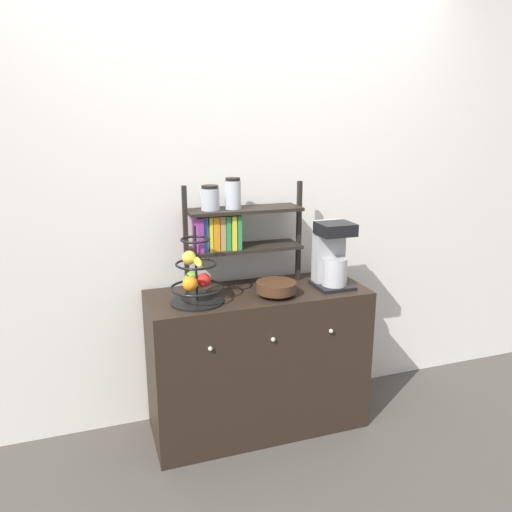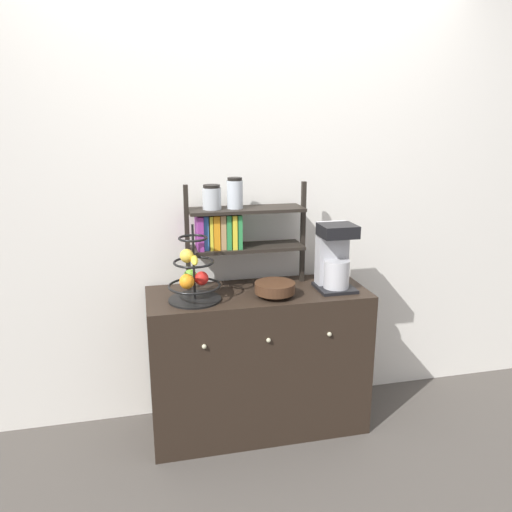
% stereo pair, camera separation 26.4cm
% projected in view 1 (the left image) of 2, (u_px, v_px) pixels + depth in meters
% --- Properties ---
extents(ground_plane, '(12.00, 12.00, 0.00)m').
position_uv_depth(ground_plane, '(272.00, 447.00, 2.70)').
color(ground_plane, '#47423D').
extents(wall_back, '(7.00, 0.05, 2.60)m').
position_uv_depth(wall_back, '(242.00, 196.00, 2.83)').
color(wall_back, silver).
rests_on(wall_back, ground_plane).
extents(sideboard, '(1.19, 0.48, 0.82)m').
position_uv_depth(sideboard, '(258.00, 360.00, 2.81)').
color(sideboard, black).
rests_on(sideboard, ground_plane).
extents(coffee_maker, '(0.20, 0.21, 0.36)m').
position_uv_depth(coffee_maker, '(332.00, 255.00, 2.75)').
color(coffee_maker, black).
rests_on(coffee_maker, sideboard).
extents(fruit_stand, '(0.27, 0.27, 0.40)m').
position_uv_depth(fruit_stand, '(196.00, 278.00, 2.50)').
color(fruit_stand, black).
rests_on(fruit_stand, sideboard).
extents(wooden_bowl, '(0.21, 0.21, 0.08)m').
position_uv_depth(wooden_bowl, '(276.00, 288.00, 2.62)').
color(wooden_bowl, '#422819').
rests_on(wooden_bowl, sideboard).
extents(shelf_hutch, '(0.67, 0.20, 0.60)m').
position_uv_depth(shelf_hutch, '(228.00, 224.00, 2.69)').
color(shelf_hutch, black).
rests_on(shelf_hutch, sideboard).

